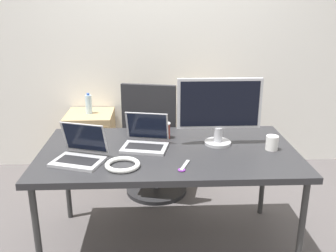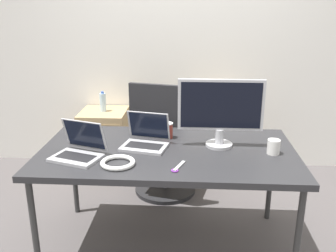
% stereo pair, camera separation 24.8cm
% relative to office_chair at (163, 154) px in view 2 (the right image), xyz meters
% --- Properties ---
extents(ground_plane, '(14.00, 14.00, 0.00)m').
position_rel_office_chair_xyz_m(ground_plane, '(0.09, -0.76, -0.40)').
color(ground_plane, '#514C4C').
extents(wall_back, '(10.00, 0.05, 2.60)m').
position_rel_office_chair_xyz_m(wall_back, '(0.09, 0.75, 0.90)').
color(wall_back, white).
rests_on(wall_back, ground_plane).
extents(desk, '(1.70, 0.93, 0.75)m').
position_rel_office_chair_xyz_m(desk, '(0.09, -0.76, 0.30)').
color(desk, '#28282B').
rests_on(desk, ground_plane).
extents(office_chair, '(0.58, 0.61, 1.07)m').
position_rel_office_chair_xyz_m(office_chair, '(0.00, 0.00, 0.00)').
color(office_chair, '#232326').
rests_on(office_chair, ground_plane).
extents(cabinet_left, '(0.45, 0.47, 0.64)m').
position_rel_office_chair_xyz_m(cabinet_left, '(-0.63, 0.48, -0.08)').
color(cabinet_left, tan).
rests_on(cabinet_left, ground_plane).
extents(cabinet_right, '(0.45, 0.47, 0.64)m').
position_rel_office_chair_xyz_m(cabinet_right, '(0.48, 0.48, -0.08)').
color(cabinet_right, tan).
rests_on(cabinet_right, ground_plane).
extents(water_bottle, '(0.06, 0.06, 0.20)m').
position_rel_office_chair_xyz_m(water_bottle, '(-0.63, 0.48, 0.34)').
color(water_bottle, silver).
rests_on(water_bottle, cabinet_left).
extents(laptop_left, '(0.33, 0.32, 0.22)m').
position_rel_office_chair_xyz_m(laptop_left, '(-0.06, -0.70, 0.40)').
color(laptop_left, '#ADADB2').
rests_on(laptop_left, desk).
extents(laptop_right, '(0.35, 0.35, 0.22)m').
position_rel_office_chair_xyz_m(laptop_right, '(-0.46, -0.91, 0.40)').
color(laptop_right, '#ADADB2').
rests_on(laptop_right, desk).
extents(monitor, '(0.57, 0.18, 0.46)m').
position_rel_office_chair_xyz_m(monitor, '(0.44, -0.67, 0.60)').
color(monitor, '#B7B7BC').
rests_on(monitor, desk).
extents(coffee_cup_white, '(0.08, 0.08, 0.10)m').
position_rel_office_chair_xyz_m(coffee_cup_white, '(0.78, -0.78, 0.40)').
color(coffee_cup_white, white).
rests_on(coffee_cup_white, desk).
extents(coffee_cup_brown, '(0.08, 0.08, 0.11)m').
position_rel_office_chair_xyz_m(coffee_cup_brown, '(0.08, -0.53, 0.41)').
color(coffee_cup_brown, maroon).
rests_on(coffee_cup_brown, desk).
extents(cable_coil, '(0.21, 0.21, 0.03)m').
position_rel_office_chair_xyz_m(cable_coil, '(-0.19, -1.02, 0.36)').
color(cable_coil, white).
rests_on(cable_coil, desk).
extents(scissors, '(0.09, 0.17, 0.01)m').
position_rel_office_chair_xyz_m(scissors, '(0.17, -1.05, 0.35)').
color(scissors, '#B2B2B7').
rests_on(scissors, desk).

